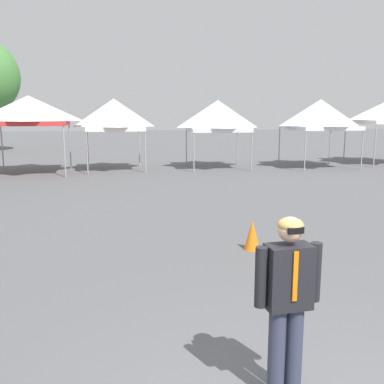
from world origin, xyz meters
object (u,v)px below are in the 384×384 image
(canopy_tent_behind_center, at_px, (114,115))
(canopy_tent_behind_right, at_px, (218,116))
(person_foreground, at_px, (288,296))
(traffic_cone_lot_center, at_px, (252,235))
(canopy_tent_far_left, at_px, (320,115))
(canopy_tent_center, at_px, (29,111))

(canopy_tent_behind_center, bearing_deg, canopy_tent_behind_right, -3.26)
(person_foreground, distance_m, traffic_cone_lot_center, 4.66)
(canopy_tent_behind_center, relative_size, canopy_tent_behind_right, 1.01)
(person_foreground, bearing_deg, canopy_tent_far_left, 60.76)
(canopy_tent_behind_center, xyz_separation_m, canopy_tent_far_left, (10.21, -1.03, 0.01))
(canopy_tent_center, relative_size, canopy_tent_behind_center, 1.03)
(canopy_tent_far_left, height_order, person_foreground, canopy_tent_far_left)
(canopy_tent_center, height_order, canopy_tent_far_left, canopy_tent_center)
(canopy_tent_center, bearing_deg, person_foreground, -75.00)
(canopy_tent_center, distance_m, canopy_tent_far_left, 14.00)
(canopy_tent_behind_right, height_order, traffic_cone_lot_center, canopy_tent_behind_right)
(canopy_tent_behind_right, xyz_separation_m, canopy_tent_far_left, (5.16, -0.75, 0.07))
(canopy_tent_center, distance_m, canopy_tent_behind_right, 8.84)
(person_foreground, bearing_deg, canopy_tent_behind_right, 76.48)
(canopy_tent_behind_center, height_order, canopy_tent_behind_right, canopy_tent_behind_center)
(canopy_tent_behind_right, relative_size, canopy_tent_far_left, 0.98)
(canopy_tent_far_left, relative_size, person_foreground, 1.92)
(canopy_tent_center, xyz_separation_m, canopy_tent_behind_center, (3.78, 0.48, -0.19))
(canopy_tent_behind_center, distance_m, person_foreground, 17.85)
(canopy_tent_center, distance_m, traffic_cone_lot_center, 14.39)
(canopy_tent_behind_right, xyz_separation_m, person_foreground, (-4.20, -17.47, -1.56))
(traffic_cone_lot_center, bearing_deg, person_foreground, -106.31)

